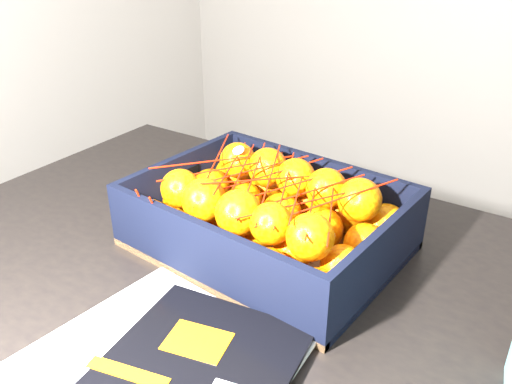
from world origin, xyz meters
The scene contains 5 objects.
table centered at (-0.21, 0.24, 0.65)m, with size 1.26×0.89×0.75m.
magazine_stack centered at (-0.18, 0.03, 0.76)m, with size 0.33×0.32×0.02m.
produce_crate centered at (-0.26, 0.33, 0.78)m, with size 0.40×0.30×0.11m.
clementine_heap centered at (-0.26, 0.33, 0.81)m, with size 0.37×0.28×0.12m.
mesh_net centered at (-0.26, 0.32, 0.86)m, with size 0.33×0.26×0.10m.
Camera 1 is at (0.17, -0.25, 1.22)m, focal length 37.20 mm.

